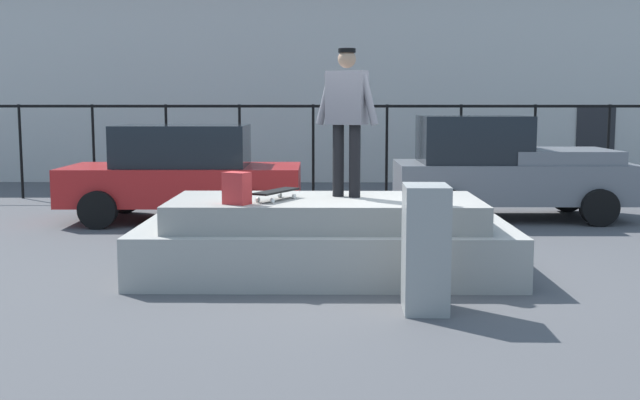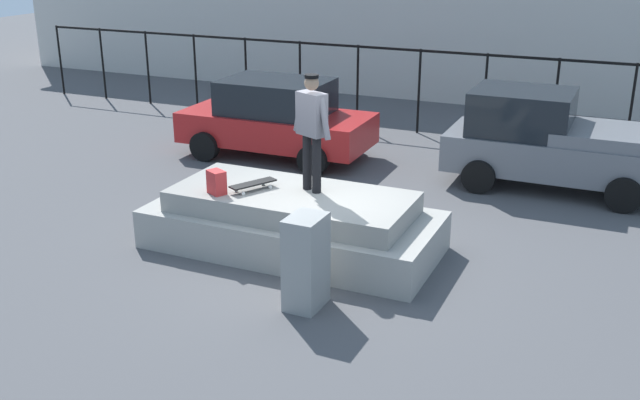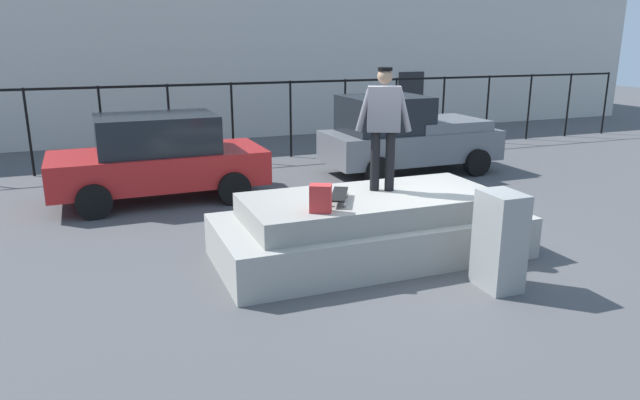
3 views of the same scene
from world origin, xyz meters
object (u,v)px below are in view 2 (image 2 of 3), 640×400
object	(u,v)px
backpack	(217,182)
utility_box	(306,262)
car_red_sedan_near	(276,118)
car_grey_pickup_mid	(551,141)
skateboarder	(312,124)
skateboard	(253,184)

from	to	relation	value
backpack	utility_box	xyz separation A→B (m)	(2.02, -1.11, -0.48)
backpack	car_red_sedan_near	distance (m)	5.18
car_red_sedan_near	backpack	bearing A→B (deg)	-72.77
backpack	car_grey_pickup_mid	distance (m)	6.74
skateboarder	car_red_sedan_near	xyz separation A→B (m)	(-2.80, 4.22, -1.13)
skateboard	car_red_sedan_near	world-z (taller)	car_red_sedan_near
backpack	car_red_sedan_near	size ratio (longest dim) A/B	0.09
skateboard	car_red_sedan_near	xyz separation A→B (m)	(-1.96, 4.57, -0.17)
skateboard	car_grey_pickup_mid	world-z (taller)	car_grey_pickup_mid
backpack	skateboard	bearing A→B (deg)	68.73
car_grey_pickup_mid	skateboarder	bearing A→B (deg)	-123.21
car_red_sedan_near	utility_box	distance (m)	7.02
skateboard	car_grey_pickup_mid	size ratio (longest dim) A/B	0.19
car_red_sedan_near	car_grey_pickup_mid	world-z (taller)	car_grey_pickup_mid
skateboard	car_red_sedan_near	size ratio (longest dim) A/B	0.19
skateboarder	utility_box	size ratio (longest dim) A/B	1.41
skateboarder	backpack	bearing A→B (deg)	-150.30
car_red_sedan_near	car_grey_pickup_mid	size ratio (longest dim) A/B	1.00
skateboarder	car_red_sedan_near	size ratio (longest dim) A/B	0.43
backpack	car_grey_pickup_mid	world-z (taller)	car_grey_pickup_mid
utility_box	backpack	bearing A→B (deg)	152.32
utility_box	skateboarder	bearing A→B (deg)	113.49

